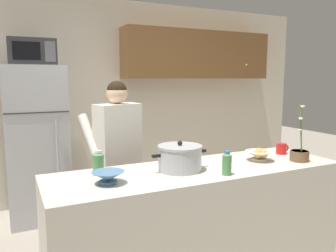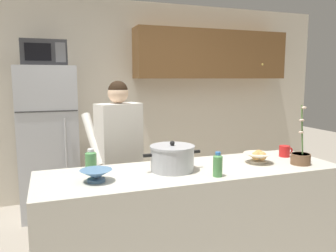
{
  "view_description": "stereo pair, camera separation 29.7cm",
  "coord_description": "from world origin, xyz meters",
  "px_view_note": "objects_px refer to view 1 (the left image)",
  "views": [
    {
      "loc": [
        -1.27,
        -2.11,
        1.59
      ],
      "look_at": [
        0.0,
        0.55,
        1.17
      ],
      "focal_mm": 35.84,
      "sensor_mm": 36.0,
      "label": 1
    },
    {
      "loc": [
        -0.99,
        -2.22,
        1.59
      ],
      "look_at": [
        0.0,
        0.55,
        1.17
      ],
      "focal_mm": 35.84,
      "sensor_mm": 36.0,
      "label": 2
    }
  ],
  "objects_px": {
    "bread_bowl": "(259,155)",
    "potted_orchid": "(299,154)",
    "cooking_pot": "(180,158)",
    "microwave": "(32,52)",
    "bottle_mid_counter": "(227,163)",
    "empty_bowl": "(108,177)",
    "coffee_mug": "(282,149)",
    "bottle_near_edge": "(98,163)",
    "person_near_pot": "(118,148)",
    "refrigerator": "(37,144)"
  },
  "relations": [
    {
      "from": "empty_bowl",
      "to": "potted_orchid",
      "type": "height_order",
      "value": "potted_orchid"
    },
    {
      "from": "bread_bowl",
      "to": "potted_orchid",
      "type": "distance_m",
      "value": 0.33
    },
    {
      "from": "refrigerator",
      "to": "microwave",
      "type": "bearing_deg",
      "value": -89.93
    },
    {
      "from": "coffee_mug",
      "to": "potted_orchid",
      "type": "height_order",
      "value": "potted_orchid"
    },
    {
      "from": "person_near_pot",
      "to": "coffee_mug",
      "type": "height_order",
      "value": "person_near_pot"
    },
    {
      "from": "bottle_near_edge",
      "to": "potted_orchid",
      "type": "xyz_separation_m",
      "value": [
        1.58,
        -0.32,
        -0.02
      ]
    },
    {
      "from": "refrigerator",
      "to": "bottle_near_edge",
      "type": "height_order",
      "value": "refrigerator"
    },
    {
      "from": "coffee_mug",
      "to": "cooking_pot",
      "type": "bearing_deg",
      "value": -175.6
    },
    {
      "from": "cooking_pot",
      "to": "empty_bowl",
      "type": "relative_size",
      "value": 2.07
    },
    {
      "from": "microwave",
      "to": "bottle_near_edge",
      "type": "relative_size",
      "value": 2.79
    },
    {
      "from": "coffee_mug",
      "to": "bottle_near_edge",
      "type": "bearing_deg",
      "value": 177.7
    },
    {
      "from": "bottle_near_edge",
      "to": "microwave",
      "type": "bearing_deg",
      "value": 99.66
    },
    {
      "from": "person_near_pot",
      "to": "coffee_mug",
      "type": "bearing_deg",
      "value": -26.62
    },
    {
      "from": "coffee_mug",
      "to": "empty_bowl",
      "type": "height_order",
      "value": "coffee_mug"
    },
    {
      "from": "empty_bowl",
      "to": "bottle_near_edge",
      "type": "xyz_separation_m",
      "value": [
        -0.0,
        0.23,
        0.04
      ]
    },
    {
      "from": "person_near_pot",
      "to": "empty_bowl",
      "type": "relative_size",
      "value": 7.4
    },
    {
      "from": "refrigerator",
      "to": "bottle_mid_counter",
      "type": "relative_size",
      "value": 10.04
    },
    {
      "from": "bottle_near_edge",
      "to": "bottle_mid_counter",
      "type": "relative_size",
      "value": 1.0
    },
    {
      "from": "microwave",
      "to": "bottle_mid_counter",
      "type": "relative_size",
      "value": 2.79
    },
    {
      "from": "cooking_pot",
      "to": "empty_bowl",
      "type": "xyz_separation_m",
      "value": [
        -0.56,
        -0.08,
        -0.05
      ]
    },
    {
      "from": "bread_bowl",
      "to": "bottle_mid_counter",
      "type": "distance_m",
      "value": 0.53
    },
    {
      "from": "person_near_pot",
      "to": "cooking_pot",
      "type": "bearing_deg",
      "value": -71.57
    },
    {
      "from": "refrigerator",
      "to": "bottle_mid_counter",
      "type": "height_order",
      "value": "refrigerator"
    },
    {
      "from": "refrigerator",
      "to": "coffee_mug",
      "type": "xyz_separation_m",
      "value": [
        1.92,
        -1.75,
        0.1
      ]
    },
    {
      "from": "bread_bowl",
      "to": "cooking_pot",
      "type": "bearing_deg",
      "value": 177.8
    },
    {
      "from": "coffee_mug",
      "to": "person_near_pot",
      "type": "bearing_deg",
      "value": 153.38
    },
    {
      "from": "refrigerator",
      "to": "microwave",
      "type": "height_order",
      "value": "microwave"
    },
    {
      "from": "refrigerator",
      "to": "coffee_mug",
      "type": "relative_size",
      "value": 13.18
    },
    {
      "from": "coffee_mug",
      "to": "bread_bowl",
      "type": "height_order",
      "value": "bread_bowl"
    },
    {
      "from": "person_near_pot",
      "to": "cooking_pot",
      "type": "height_order",
      "value": "person_near_pot"
    },
    {
      "from": "microwave",
      "to": "potted_orchid",
      "type": "height_order",
      "value": "microwave"
    },
    {
      "from": "refrigerator",
      "to": "microwave",
      "type": "relative_size",
      "value": 3.6
    },
    {
      "from": "bottle_mid_counter",
      "to": "potted_orchid",
      "type": "relative_size",
      "value": 0.37
    },
    {
      "from": "cooking_pot",
      "to": "potted_orchid",
      "type": "bearing_deg",
      "value": -9.8
    },
    {
      "from": "microwave",
      "to": "coffee_mug",
      "type": "distance_m",
      "value": 2.73
    },
    {
      "from": "refrigerator",
      "to": "potted_orchid",
      "type": "relative_size",
      "value": 3.71
    },
    {
      "from": "cooking_pot",
      "to": "refrigerator",
      "type": "bearing_deg",
      "value": 114.87
    },
    {
      "from": "person_near_pot",
      "to": "coffee_mug",
      "type": "relative_size",
      "value": 11.98
    },
    {
      "from": "coffee_mug",
      "to": "bottle_mid_counter",
      "type": "xyz_separation_m",
      "value": [
        -0.83,
        -0.33,
        0.04
      ]
    },
    {
      "from": "refrigerator",
      "to": "person_near_pot",
      "type": "xyz_separation_m",
      "value": [
        0.6,
        -1.09,
        0.11
      ]
    },
    {
      "from": "cooking_pot",
      "to": "bread_bowl",
      "type": "bearing_deg",
      "value": -2.2
    },
    {
      "from": "microwave",
      "to": "cooking_pot",
      "type": "distance_m",
      "value": 2.18
    },
    {
      "from": "cooking_pot",
      "to": "coffee_mug",
      "type": "relative_size",
      "value": 3.35
    },
    {
      "from": "bottle_mid_counter",
      "to": "person_near_pot",
      "type": "bearing_deg",
      "value": 116.26
    },
    {
      "from": "coffee_mug",
      "to": "empty_bowl",
      "type": "xyz_separation_m",
      "value": [
        -1.63,
        -0.17,
        -0.0
      ]
    },
    {
      "from": "person_near_pot",
      "to": "empty_bowl",
      "type": "distance_m",
      "value": 0.88
    },
    {
      "from": "bread_bowl",
      "to": "potted_orchid",
      "type": "relative_size",
      "value": 0.49
    },
    {
      "from": "microwave",
      "to": "bread_bowl",
      "type": "xyz_separation_m",
      "value": [
        1.57,
        -1.84,
        -0.9
      ]
    },
    {
      "from": "refrigerator",
      "to": "coffee_mug",
      "type": "distance_m",
      "value": 2.6
    },
    {
      "from": "person_near_pot",
      "to": "potted_orchid",
      "type": "xyz_separation_m",
      "value": [
        1.26,
        -0.91,
        0.01
      ]
    }
  ]
}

